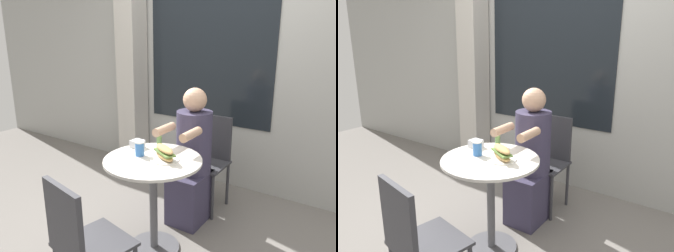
% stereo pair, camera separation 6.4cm
% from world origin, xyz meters
% --- Properties ---
extents(ground_plane, '(8.00, 8.00, 0.00)m').
position_xyz_m(ground_plane, '(0.00, 0.00, 0.00)').
color(ground_plane, slate).
extents(storefront_wall, '(8.00, 0.09, 2.80)m').
position_xyz_m(storefront_wall, '(-0.00, 1.40, 1.40)').
color(storefront_wall, '#9E9E99').
rests_on(storefront_wall, ground_plane).
extents(lattice_pillar, '(0.26, 0.26, 2.40)m').
position_xyz_m(lattice_pillar, '(-1.19, 1.21, 1.20)').
color(lattice_pillar, '#B2ADA3').
rests_on(lattice_pillar, ground_plane).
extents(cafe_table, '(0.72, 0.72, 0.74)m').
position_xyz_m(cafe_table, '(0.00, 0.00, 0.55)').
color(cafe_table, beige).
rests_on(cafe_table, ground_plane).
extents(diner_chair, '(0.38, 0.38, 0.87)m').
position_xyz_m(diner_chair, '(0.02, 0.87, 0.52)').
color(diner_chair, '#333338').
rests_on(diner_chair, ground_plane).
extents(seated_diner, '(0.31, 0.55, 1.19)m').
position_xyz_m(seated_diner, '(0.02, 0.53, 0.53)').
color(seated_diner, '#38334C').
rests_on(seated_diner, ground_plane).
extents(empty_chair_across, '(0.45, 0.45, 0.87)m').
position_xyz_m(empty_chair_across, '(0.03, -0.73, 0.52)').
color(empty_chair_across, '#333338').
rests_on(empty_chair_across, ground_plane).
extents(sandwich_on_plate, '(0.23, 0.21, 0.10)m').
position_xyz_m(sandwich_on_plate, '(0.08, 0.03, 0.79)').
color(sandwich_on_plate, white).
rests_on(sandwich_on_plate, cafe_table).
extents(drink_cup, '(0.07, 0.07, 0.11)m').
position_xyz_m(drink_cup, '(-0.12, 0.00, 0.80)').
color(drink_cup, '#336BB7').
rests_on(drink_cup, cafe_table).
extents(napkin_box, '(0.10, 0.10, 0.06)m').
position_xyz_m(napkin_box, '(-0.25, 0.13, 0.77)').
color(napkin_box, silver).
rests_on(napkin_box, cafe_table).
extents(condiment_bottle, '(0.04, 0.04, 0.14)m').
position_xyz_m(condiment_bottle, '(-0.13, 0.27, 0.81)').
color(condiment_bottle, '#66934C').
rests_on(condiment_bottle, cafe_table).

